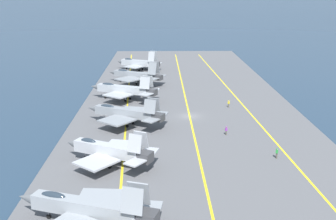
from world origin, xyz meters
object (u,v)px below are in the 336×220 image
at_px(crew_purple_vest, 226,130).
at_px(crew_yellow_vest, 229,103).
at_px(parked_jet_third, 126,113).
at_px(parked_jet_sixth, 139,63).
at_px(crew_green_vest, 277,153).
at_px(parked_jet_nearest, 87,208).
at_px(parked_jet_fourth, 124,89).
at_px(parked_jet_second, 109,150).
at_px(parked_jet_fifth, 136,75).

bearing_deg(crew_purple_vest, crew_yellow_vest, -10.30).
bearing_deg(parked_jet_third, parked_jet_sixth, 0.28).
height_order(parked_jet_sixth, crew_green_vest, parked_jet_sixth).
distance_m(parked_jet_nearest, parked_jet_third, 36.29).
bearing_deg(crew_purple_vest, parked_jet_nearest, 146.03).
distance_m(parked_jet_fourth, crew_yellow_vest, 24.94).
bearing_deg(crew_purple_vest, parked_jet_fourth, 39.91).
xyz_separation_m(parked_jet_nearest, crew_green_vest, (19.14, -26.73, -1.32)).
distance_m(parked_jet_second, crew_purple_vest, 23.84).
bearing_deg(crew_purple_vest, crew_green_vest, -150.14).
distance_m(parked_jet_third, parked_jet_fifth, 36.38).
height_order(parked_jet_nearest, parked_jet_third, parked_jet_third).
bearing_deg(parked_jet_fourth, crew_purple_vest, -140.09).
bearing_deg(parked_jet_sixth, crew_yellow_vest, -152.99).
height_order(parked_jet_second, parked_jet_fifth, parked_jet_fifth).
height_order(parked_jet_fourth, parked_jet_fifth, parked_jet_fifth).
bearing_deg(parked_jet_third, parked_jet_fourth, 5.80).
distance_m(parked_jet_second, crew_green_vest, 26.41).
height_order(parked_jet_second, parked_jet_fourth, parked_jet_fourth).
xyz_separation_m(parked_jet_nearest, parked_jet_second, (17.24, -0.42, 0.05)).
distance_m(parked_jet_second, parked_jet_third, 19.05).
distance_m(parked_jet_third, crew_yellow_vest, 25.37).
bearing_deg(parked_jet_nearest, parked_jet_fifth, -1.24).
distance_m(parked_jet_fifth, crew_green_vest, 59.14).
relative_size(parked_jet_third, parked_jet_fourth, 0.97).
distance_m(parked_jet_fourth, parked_jet_fifth, 17.77).
bearing_deg(parked_jet_nearest, parked_jet_fourth, 0.35).
bearing_deg(crew_yellow_vest, parked_jet_sixth, 27.01).
relative_size(parked_jet_fourth, parked_jet_fifth, 1.03).
relative_size(parked_jet_second, crew_purple_vest, 8.92).
relative_size(parked_jet_fourth, crew_green_vest, 9.70).
xyz_separation_m(parked_jet_fourth, crew_purple_vest, (-24.75, -20.70, -1.79)).
bearing_deg(crew_yellow_vest, parked_jet_nearest, 153.99).
bearing_deg(parked_jet_second, crew_yellow_vest, -36.63).
relative_size(parked_jet_third, crew_green_vest, 9.40).
xyz_separation_m(parked_jet_fourth, crew_yellow_vest, (-6.41, -24.03, -1.79)).
bearing_deg(parked_jet_third, parked_jet_nearest, 177.53).
xyz_separation_m(parked_jet_third, parked_jet_fifth, (36.38, -0.01, 0.06)).
height_order(parked_jet_nearest, crew_purple_vest, parked_jet_nearest).
bearing_deg(parked_jet_second, crew_purple_vest, -56.95).
relative_size(crew_yellow_vest, crew_green_vest, 0.95).
bearing_deg(crew_green_vest, parked_jet_second, 94.12).
bearing_deg(parked_jet_fifth, crew_green_vest, -154.82).
relative_size(parked_jet_fourth, crew_purple_vest, 10.19).
bearing_deg(parked_jet_fifth, parked_jet_sixth, 0.81).
xyz_separation_m(parked_jet_nearest, parked_jet_sixth, (92.52, -1.29, 0.14)).
xyz_separation_m(crew_purple_vest, crew_green_vest, (-11.08, -6.36, 0.05)).
xyz_separation_m(parked_jet_second, parked_jet_sixth, (75.28, -0.87, 0.08)).
distance_m(crew_purple_vest, crew_yellow_vest, 18.63).
distance_m(parked_jet_sixth, crew_purple_vest, 65.17).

